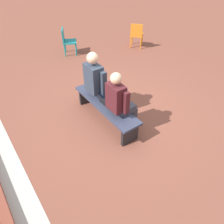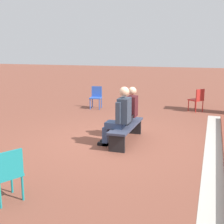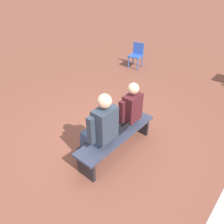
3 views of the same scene
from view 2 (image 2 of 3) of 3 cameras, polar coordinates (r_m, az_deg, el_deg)
name	(u,v)px [view 2 (image 2 of 3)]	position (r m, az deg, el deg)	size (l,w,h in m)	color
ground_plane	(114,141)	(7.89, 0.32, -5.33)	(60.00, 60.00, 0.00)	brown
concrete_strip	(213,150)	(7.58, 18.05, -6.64)	(7.61, 0.40, 0.01)	#B7B2A8
bench	(126,128)	(7.73, 2.65, -2.97)	(1.80, 0.44, 0.45)	#33384C
person_student	(128,111)	(8.04, 2.96, 0.23)	(0.54, 0.68, 1.34)	#383842
person_adult	(120,115)	(7.33, 1.39, -0.59)	(0.59, 0.75, 1.43)	#384C75
laptop	(127,122)	(7.74, 2.84, -1.85)	(0.32, 0.29, 0.21)	black
plastic_chair_near_bench_right	(198,99)	(11.78, 15.38, 2.38)	(0.59, 0.59, 0.84)	red
plastic_chair_far_left	(7,172)	(5.02, -18.61, -10.39)	(0.57, 0.57, 0.84)	teal
plastic_chair_far_right	(96,96)	(12.00, -2.91, 2.96)	(0.47, 0.47, 0.84)	#2D56B7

